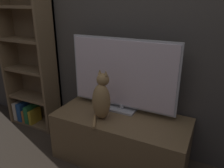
# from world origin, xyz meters

# --- Properties ---
(wall_back) EXTENTS (4.80, 0.05, 2.60)m
(wall_back) POSITION_xyz_m (0.00, 1.22, 1.30)
(wall_back) COLOR #47423D
(wall_back) RESTS_ON ground_plane
(tv_stand) EXTENTS (1.25, 0.56, 0.47)m
(tv_stand) POSITION_xyz_m (0.00, 0.90, 0.24)
(tv_stand) COLOR brown
(tv_stand) RESTS_ON ground_plane
(tv) EXTENTS (1.04, 0.17, 0.70)m
(tv) POSITION_xyz_m (-0.05, 1.03, 0.83)
(tv) COLOR #B7B7BC
(tv) RESTS_ON tv_stand
(cat) EXTENTS (0.18, 0.29, 0.45)m
(cat) POSITION_xyz_m (-0.15, 0.81, 0.66)
(cat) COLOR #997547
(cat) RESTS_ON tv_stand
(bookshelf) EXTENTS (0.64, 0.28, 1.78)m
(bookshelf) POSITION_xyz_m (-1.26, 1.09, 0.81)
(bookshelf) COLOR brown
(bookshelf) RESTS_ON ground_plane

